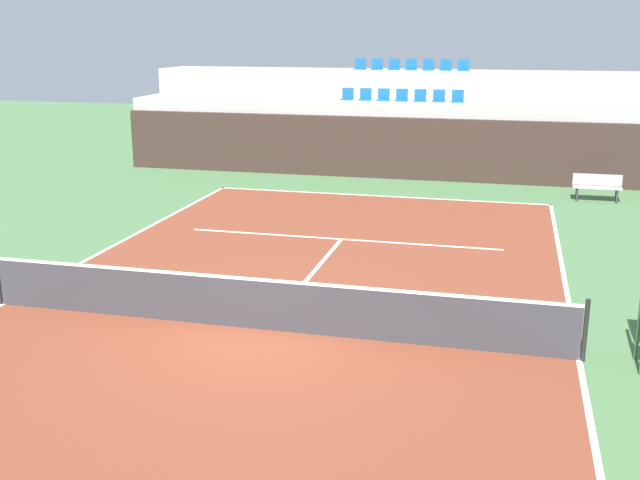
# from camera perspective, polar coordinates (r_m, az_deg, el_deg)

# --- Properties ---
(ground_plane) EXTENTS (80.00, 80.00, 0.00)m
(ground_plane) POSITION_cam_1_polar(r_m,az_deg,el_deg) (13.94, -4.18, -6.74)
(ground_plane) COLOR #477042
(court_surface) EXTENTS (11.00, 24.00, 0.01)m
(court_surface) POSITION_cam_1_polar(r_m,az_deg,el_deg) (13.94, -4.18, -6.72)
(court_surface) COLOR brown
(court_surface) RESTS_ON ground_plane
(baseline_far) EXTENTS (11.00, 0.10, 0.00)m
(baseline_far) POSITION_cam_1_polar(r_m,az_deg,el_deg) (25.09, 4.40, 3.31)
(baseline_far) COLOR white
(baseline_far) RESTS_ON court_surface
(sideline_left) EXTENTS (0.10, 24.00, 0.00)m
(sideline_left) POSITION_cam_1_polar(r_m,az_deg,el_deg) (16.40, -22.63, -4.44)
(sideline_left) COLOR white
(sideline_left) RESTS_ON court_surface
(sideline_right) EXTENTS (0.10, 24.00, 0.00)m
(sideline_right) POSITION_cam_1_polar(r_m,az_deg,el_deg) (13.37, 18.86, -8.52)
(sideline_right) COLOR white
(sideline_right) RESTS_ON court_surface
(service_line_far) EXTENTS (8.26, 0.10, 0.00)m
(service_line_far) POSITION_cam_1_polar(r_m,az_deg,el_deg) (19.79, 1.62, 0.06)
(service_line_far) COLOR white
(service_line_far) RESTS_ON court_surface
(centre_service_line) EXTENTS (0.10, 6.40, 0.00)m
(centre_service_line) POSITION_cam_1_polar(r_m,az_deg,el_deg) (16.82, -0.77, -2.73)
(centre_service_line) COLOR white
(centre_service_line) RESTS_ON court_surface
(back_wall) EXTENTS (20.91, 0.30, 2.23)m
(back_wall) POSITION_cam_1_polar(r_m,az_deg,el_deg) (28.05, 5.60, 6.86)
(back_wall) COLOR #33231E
(back_wall) RESTS_ON ground_plane
(stands_tier_lower) EXTENTS (20.91, 2.40, 2.70)m
(stands_tier_lower) POSITION_cam_1_polar(r_m,az_deg,el_deg) (29.34, 6.02, 7.69)
(stands_tier_lower) COLOR #9E9E99
(stands_tier_lower) RESTS_ON ground_plane
(stands_tier_upper) EXTENTS (20.91, 2.40, 3.73)m
(stands_tier_upper) POSITION_cam_1_polar(r_m,az_deg,el_deg) (31.64, 6.69, 9.16)
(stands_tier_upper) COLOR #9E9E99
(stands_tier_upper) RESTS_ON ground_plane
(seating_row_lower) EXTENTS (4.61, 0.44, 0.44)m
(seating_row_lower) POSITION_cam_1_polar(r_m,az_deg,el_deg) (29.28, 6.13, 10.58)
(seating_row_lower) COLOR #145193
(seating_row_lower) RESTS_ON stands_tier_lower
(seating_row_upper) EXTENTS (4.61, 0.44, 0.44)m
(seating_row_upper) POSITION_cam_1_polar(r_m,az_deg,el_deg) (31.58, 6.83, 12.77)
(seating_row_upper) COLOR #145193
(seating_row_upper) RESTS_ON stands_tier_upper
(tennis_net) EXTENTS (11.08, 0.08, 1.07)m
(tennis_net) POSITION_cam_1_polar(r_m,az_deg,el_deg) (13.76, -4.22, -4.78)
(tennis_net) COLOR black
(tennis_net) RESTS_ON court_surface
(player_bench) EXTENTS (1.50, 0.40, 0.85)m
(player_bench) POSITION_cam_1_polar(r_m,az_deg,el_deg) (25.77, 20.06, 3.87)
(player_bench) COLOR #99999E
(player_bench) RESTS_ON ground_plane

